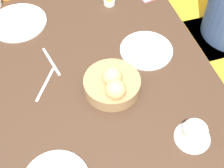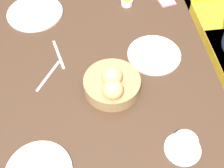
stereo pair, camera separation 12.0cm
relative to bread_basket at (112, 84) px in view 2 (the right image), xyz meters
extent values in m
plane|color=#A89E89|center=(-0.07, -0.06, -0.81)|extent=(10.00, 10.00, 0.00)
cube|color=#3D281C|center=(-0.07, -0.06, -0.06)|extent=(1.39, 0.98, 0.03)
cube|color=#3D281C|center=(-0.71, -0.50, -0.44)|extent=(0.06, 0.06, 0.73)
cube|color=#3D281C|center=(-0.71, 0.38, -0.44)|extent=(0.06, 0.06, 0.73)
cylinder|color=#99754C|center=(-0.01, 0.00, -0.01)|extent=(0.22, 0.22, 0.05)
sphere|color=tan|center=(0.05, 0.00, 0.04)|extent=(0.08, 0.08, 0.08)
sphere|color=tan|center=(-0.01, 0.00, 0.04)|extent=(0.08, 0.08, 0.08)
cylinder|color=white|center=(-0.50, -0.30, -0.04)|extent=(0.26, 0.26, 0.01)
cylinder|color=white|center=(-0.16, 0.20, -0.04)|extent=(0.23, 0.23, 0.01)
cylinder|color=white|center=(0.28, 0.20, -0.04)|extent=(0.13, 0.13, 0.01)
cylinder|color=white|center=(0.28, 0.20, 0.00)|extent=(0.08, 0.08, 0.06)
cylinder|color=white|center=(-0.51, 0.14, -0.03)|extent=(0.06, 0.06, 0.03)
cube|color=#B7B7BC|center=(-0.11, -0.25, -0.04)|extent=(0.15, 0.10, 0.00)
cube|color=#B7B7BC|center=(-0.22, -0.20, -0.04)|extent=(0.17, 0.05, 0.00)
camera|label=1|loc=(0.69, -0.21, 0.94)|focal=50.00mm
camera|label=2|loc=(0.71, -0.10, 0.94)|focal=50.00mm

